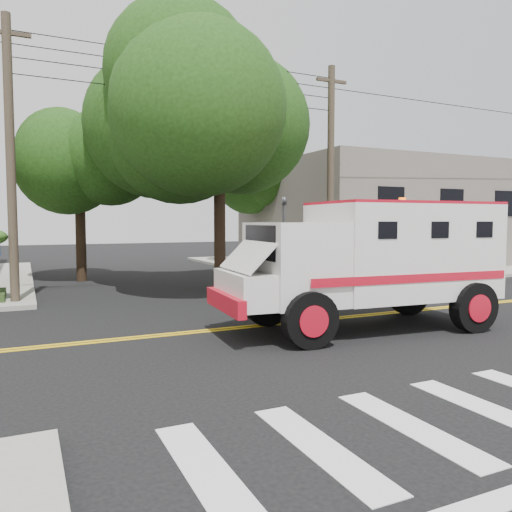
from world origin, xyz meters
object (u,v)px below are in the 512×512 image
parked_sedan (451,268)px  pedestrian_b (322,263)px  pedestrian_a (323,257)px  armored_truck (371,257)px

parked_sedan → pedestrian_b: size_ratio=2.60×
pedestrian_a → pedestrian_b: 3.12m
pedestrian_b → parked_sedan: bearing=-173.1°
armored_truck → pedestrian_b: bearing=70.8°
armored_truck → parked_sedan: armored_truck is taller
armored_truck → pedestrian_a: size_ratio=4.10×
pedestrian_b → armored_truck: bearing=91.5°
parked_sedan → pedestrian_a: (-3.45, 4.31, 0.29)m
parked_sedan → pedestrian_b: 5.44m
armored_truck → pedestrian_a: bearing=68.0°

